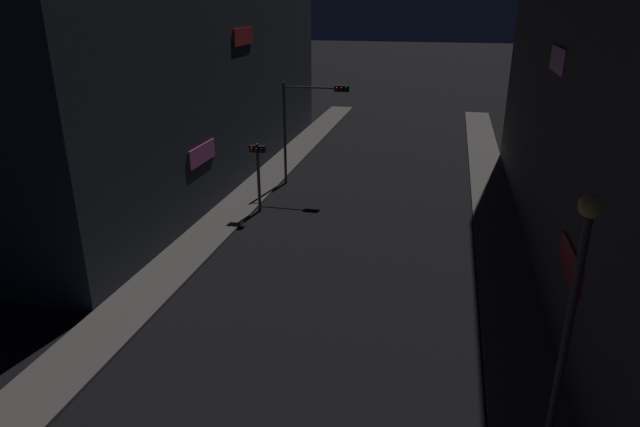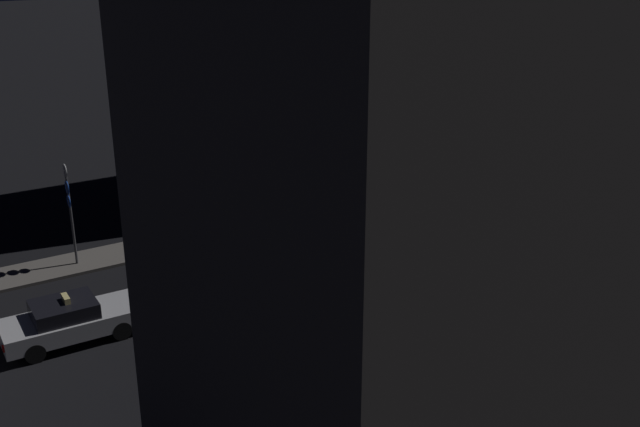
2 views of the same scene
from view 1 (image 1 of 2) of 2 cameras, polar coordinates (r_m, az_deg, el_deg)
The scene contains 6 objects.
sidewalk_left at distance 30.34m, azimuth -7.82°, elevation 1.39°, with size 2.15×56.74×0.13m, color #5B5651.
sidewalk_right at distance 28.64m, azimuth 17.62°, elevation -0.66°, with size 2.15×56.74×0.13m, color #5B5651.
building_facade_left at distance 34.08m, azimuth -14.27°, elevation 18.55°, with size 7.57×31.91×18.06m.
traffic_light_overhead at distance 31.72m, azimuth -1.37°, elevation 10.23°, with size 3.80×0.42×5.93m.
traffic_light_left_kerb at distance 28.02m, azimuth -6.42°, elevation 5.16°, with size 0.80×0.42×3.56m.
street_lamp_near_block at distance 11.95m, azimuth 24.45°, elevation -9.21°, with size 0.45×0.45×6.86m.
Camera 1 is at (3.82, -0.26, 10.24)m, focal length 31.07 mm.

